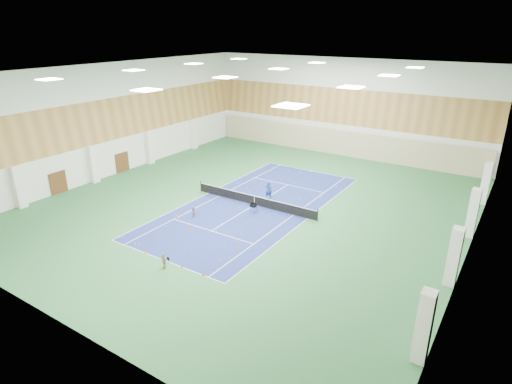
% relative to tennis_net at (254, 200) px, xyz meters
% --- Properties ---
extents(ground, '(40.00, 40.00, 0.00)m').
position_rel_tennis_net_xyz_m(ground, '(0.00, 0.00, -0.55)').
color(ground, '#2B6538').
rests_on(ground, ground).
extents(room_shell, '(36.00, 40.00, 12.00)m').
position_rel_tennis_net_xyz_m(room_shell, '(0.00, 0.00, 5.45)').
color(room_shell, white).
rests_on(room_shell, ground).
extents(wood_cladding, '(36.00, 40.00, 8.00)m').
position_rel_tennis_net_xyz_m(wood_cladding, '(0.00, 0.00, 7.45)').
color(wood_cladding, '#B58243').
rests_on(wood_cladding, room_shell).
extents(ceiling_light_grid, '(21.40, 25.40, 0.06)m').
position_rel_tennis_net_xyz_m(ceiling_light_grid, '(0.00, 0.00, 11.37)').
color(ceiling_light_grid, white).
rests_on(ceiling_light_grid, room_shell).
extents(court_surface, '(10.97, 23.77, 0.01)m').
position_rel_tennis_net_xyz_m(court_surface, '(0.00, 0.00, -0.55)').
color(court_surface, navy).
rests_on(court_surface, ground).
extents(tennis_balls_scatter, '(10.57, 22.77, 0.07)m').
position_rel_tennis_net_xyz_m(tennis_balls_scatter, '(0.00, 0.00, -0.50)').
color(tennis_balls_scatter, '#BBD724').
rests_on(tennis_balls_scatter, ground).
extents(tennis_net, '(12.80, 0.10, 1.10)m').
position_rel_tennis_net_xyz_m(tennis_net, '(0.00, 0.00, 0.00)').
color(tennis_net, black).
rests_on(tennis_net, ground).
extents(back_curtain, '(35.40, 0.16, 3.20)m').
position_rel_tennis_net_xyz_m(back_curtain, '(0.00, 19.75, 1.05)').
color(back_curtain, '#C6B793').
rests_on(back_curtain, ground).
extents(door_left_a, '(0.08, 1.80, 2.20)m').
position_rel_tennis_net_xyz_m(door_left_a, '(-17.92, -8.00, 0.55)').
color(door_left_a, '#593319').
rests_on(door_left_a, ground).
extents(door_left_b, '(0.08, 1.80, 2.20)m').
position_rel_tennis_net_xyz_m(door_left_b, '(-17.92, 0.00, 0.55)').
color(door_left_b, '#593319').
rests_on(door_left_b, ground).
extents(coach, '(0.74, 0.57, 1.80)m').
position_rel_tennis_net_xyz_m(coach, '(0.34, 1.96, 0.35)').
color(coach, navy).
rests_on(coach, ground).
extents(child_court, '(0.60, 0.55, 1.00)m').
position_rel_tennis_net_xyz_m(child_court, '(-2.95, -5.09, -0.05)').
color(child_court, gray).
rests_on(child_court, ground).
extents(child_apron, '(0.72, 0.44, 1.14)m').
position_rel_tennis_net_xyz_m(child_apron, '(0.84, -12.63, 0.02)').
color(child_apron, tan).
rests_on(child_apron, ground).
extents(ball_cart, '(0.60, 0.60, 0.91)m').
position_rel_tennis_net_xyz_m(ball_cart, '(0.89, -1.53, -0.10)').
color(ball_cart, black).
rests_on(ball_cart, ground).
extents(cone_svc_a, '(0.23, 0.23, 0.25)m').
position_rel_tennis_net_xyz_m(cone_svc_a, '(-4.08, -6.10, -0.42)').
color(cone_svc_a, '#EA530C').
rests_on(cone_svc_a, ground).
extents(cone_svc_b, '(0.23, 0.23, 0.25)m').
position_rel_tennis_net_xyz_m(cone_svc_b, '(-1.77, -6.83, -0.43)').
color(cone_svc_b, '#DD610B').
rests_on(cone_svc_b, ground).
extents(cone_svc_c, '(0.17, 0.17, 0.19)m').
position_rel_tennis_net_xyz_m(cone_svc_c, '(1.49, -6.04, -0.46)').
color(cone_svc_c, orange).
rests_on(cone_svc_c, ground).
extents(cone_svc_d, '(0.17, 0.17, 0.19)m').
position_rel_tennis_net_xyz_m(cone_svc_d, '(3.19, -6.99, -0.46)').
color(cone_svc_d, '#FA630D').
rests_on(cone_svc_d, ground).
extents(cone_base_a, '(0.18, 0.18, 0.20)m').
position_rel_tennis_net_xyz_m(cone_base_a, '(-3.41, -11.41, -0.45)').
color(cone_base_a, '#EA570C').
rests_on(cone_base_a, ground).
extents(cone_base_b, '(0.20, 0.20, 0.22)m').
position_rel_tennis_net_xyz_m(cone_base_b, '(-1.75, -11.89, -0.44)').
color(cone_base_b, '#EE4D0C').
rests_on(cone_base_b, ground).
extents(cone_base_c, '(0.21, 0.21, 0.23)m').
position_rel_tennis_net_xyz_m(cone_base_c, '(1.76, -11.84, -0.43)').
color(cone_base_c, '#D74A0B').
rests_on(cone_base_c, ground).
extents(cone_base_d, '(0.20, 0.20, 0.23)m').
position_rel_tennis_net_xyz_m(cone_base_d, '(3.72, -11.89, -0.44)').
color(cone_base_d, '#F8420D').
rests_on(cone_base_d, ground).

